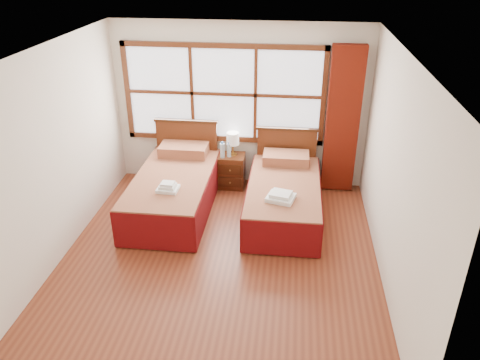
# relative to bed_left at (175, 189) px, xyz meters

# --- Properties ---
(floor) EXTENTS (4.50, 4.50, 0.00)m
(floor) POSITION_rel_bed_left_xyz_m (0.86, -1.20, -0.33)
(floor) COLOR brown
(floor) RESTS_ON ground
(ceiling) EXTENTS (4.50, 4.50, 0.00)m
(ceiling) POSITION_rel_bed_left_xyz_m (0.86, -1.20, 2.27)
(ceiling) COLOR white
(ceiling) RESTS_ON wall_back
(wall_back) EXTENTS (4.00, 0.00, 4.00)m
(wall_back) POSITION_rel_bed_left_xyz_m (0.86, 1.05, 0.97)
(wall_back) COLOR silver
(wall_back) RESTS_ON floor
(wall_left) EXTENTS (0.00, 4.50, 4.50)m
(wall_left) POSITION_rel_bed_left_xyz_m (-1.14, -1.20, 0.97)
(wall_left) COLOR silver
(wall_left) RESTS_ON floor
(wall_right) EXTENTS (0.00, 4.50, 4.50)m
(wall_right) POSITION_rel_bed_left_xyz_m (2.86, -1.20, 0.97)
(wall_right) COLOR silver
(wall_right) RESTS_ON floor
(window) EXTENTS (3.16, 0.06, 1.56)m
(window) POSITION_rel_bed_left_xyz_m (0.61, 1.02, 1.17)
(window) COLOR white
(window) RESTS_ON wall_back
(curtain) EXTENTS (0.50, 0.16, 2.30)m
(curtain) POSITION_rel_bed_left_xyz_m (2.46, 0.91, 0.84)
(curtain) COLOR #66160A
(curtain) RESTS_ON wall_back
(bed_left) EXTENTS (1.10, 2.14, 1.08)m
(bed_left) POSITION_rel_bed_left_xyz_m (0.00, 0.00, 0.00)
(bed_left) COLOR #3B1D0C
(bed_left) RESTS_ON floor
(bed_right) EXTENTS (1.04, 2.06, 1.01)m
(bed_right) POSITION_rel_bed_left_xyz_m (1.63, 0.00, -0.02)
(bed_right) COLOR #3B1D0C
(bed_right) RESTS_ON floor
(nightstand) EXTENTS (0.41, 0.41, 0.55)m
(nightstand) POSITION_rel_bed_left_xyz_m (0.76, 0.80, -0.05)
(nightstand) COLOR #532612
(nightstand) RESTS_ON floor
(towels_left) EXTENTS (0.29, 0.26, 0.12)m
(towels_left) POSITION_rel_bed_left_xyz_m (0.05, -0.51, 0.29)
(towels_left) COLOR white
(towels_left) RESTS_ON bed_left
(towels_right) EXTENTS (0.42, 0.39, 0.11)m
(towels_right) POSITION_rel_bed_left_xyz_m (1.59, -0.52, 0.26)
(towels_right) COLOR white
(towels_right) RESTS_ON bed_right
(lamp) EXTENTS (0.20, 0.20, 0.38)m
(lamp) POSITION_rel_bed_left_xyz_m (0.77, 0.83, 0.50)
(lamp) COLOR gold
(lamp) RESTS_ON nightstand
(bottle_near) EXTENTS (0.07, 0.07, 0.27)m
(bottle_near) POSITION_rel_bed_left_xyz_m (0.62, 0.71, 0.35)
(bottle_near) COLOR #AACBDB
(bottle_near) RESTS_ON nightstand
(bottle_far) EXTENTS (0.07, 0.07, 0.25)m
(bottle_far) POSITION_rel_bed_left_xyz_m (0.72, 0.76, 0.34)
(bottle_far) COLOR #AACBDB
(bottle_far) RESTS_ON nightstand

